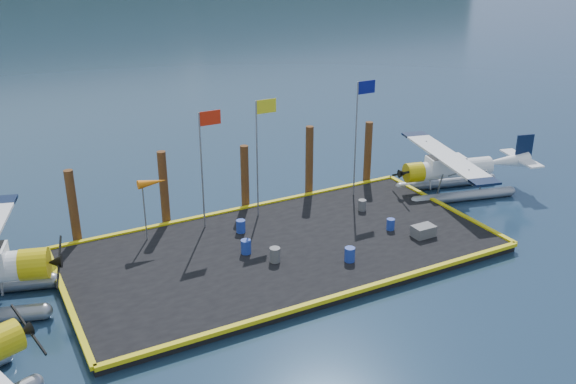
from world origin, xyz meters
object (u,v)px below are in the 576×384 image
object	(u,v)px
drum_4	(362,205)
crate	(423,231)
drum_5	(241,226)
piling_3	(309,163)
piling_0	(73,209)
flagpole_yellow	(260,141)
flagpole_blue	(359,122)
drum_1	(350,254)
drum_2	(391,224)
seaplane_d	(451,172)
piling_4	(368,155)
drum_3	(275,255)
drum_0	(246,247)
flagpole_red	(205,152)
piling_2	(245,179)
windsock	(152,184)
piling_1	(164,191)

from	to	relation	value
drum_4	crate	world-z (taller)	drum_4
crate	drum_5	bearing A→B (deg)	149.17
piling_3	piling_0	bearing A→B (deg)	180.00
flagpole_yellow	flagpole_blue	xyz separation A→B (m)	(5.99, -0.00, 0.17)
drum_1	drum_2	distance (m)	4.05
seaplane_d	crate	distance (m)	6.88
piling_4	drum_3	bearing A→B (deg)	-145.57
drum_0	drum_5	world-z (taller)	drum_0
drum_0	piling_3	bearing A→B (deg)	39.19
flagpole_red	piling_3	size ratio (longest dim) A/B	1.40
drum_5	flagpole_red	distance (m)	4.10
piling_2	drum_0	bearing A→B (deg)	-114.28
drum_1	crate	world-z (taller)	drum_1
flagpole_blue	piling_2	xyz separation A→B (m)	(-6.20, 1.60, -2.79)
drum_4	piling_3	bearing A→B (deg)	108.61
drum_5	piling_4	xyz separation A→B (m)	(9.63, 3.00, 1.28)
piling_0	drum_3	bearing A→B (deg)	-40.98
windsock	piling_4	distance (m)	13.68
drum_2	flagpole_red	world-z (taller)	flagpole_red
drum_0	flagpole_red	distance (m)	5.12
drum_4	windsock	size ratio (longest dim) A/B	0.19
drum_4	flagpole_blue	xyz separation A→B (m)	(0.98, 2.02, 3.99)
flagpole_blue	piling_1	bearing A→B (deg)	171.49
drum_0	piling_0	distance (m)	8.53
drum_4	piling_0	distance (m)	14.73
piling_3	piling_1	bearing A→B (deg)	180.00
drum_3	drum_4	distance (m)	7.32
flagpole_yellow	windsock	size ratio (longest dim) A/B	1.99
drum_4	piling_3	xyz separation A→B (m)	(-1.22, 3.62, 1.45)
piling_2	piling_3	bearing A→B (deg)	0.00
windsock	piling_4	bearing A→B (deg)	6.75
drum_1	piling_3	bearing A→B (deg)	72.92
drum_1	flagpole_yellow	xyz separation A→B (m)	(-1.32, 6.47, 3.78)
drum_1	piling_0	distance (m)	13.32
drum_5	piling_4	distance (m)	10.16
drum_3	piling_1	distance (m)	7.30
drum_1	drum_3	size ratio (longest dim) A/B	0.98
drum_2	drum_4	world-z (taller)	drum_4
windsock	piling_2	size ratio (longest dim) A/B	0.82
piling_3	flagpole_red	bearing A→B (deg)	-166.75
seaplane_d	drum_0	bearing A→B (deg)	110.78
drum_2	flagpole_blue	size ratio (longest dim) A/B	0.09
seaplane_d	flagpole_yellow	size ratio (longest dim) A/B	1.50
drum_0	drum_3	world-z (taller)	drum_3
drum_0	piling_4	distance (m)	11.61
flagpole_yellow	piling_2	world-z (taller)	flagpole_yellow
drum_2	piling_2	size ratio (longest dim) A/B	0.15
drum_0	flagpole_red	bearing A→B (deg)	97.49
drum_1	drum_3	distance (m)	3.40
crate	windsock	world-z (taller)	windsock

